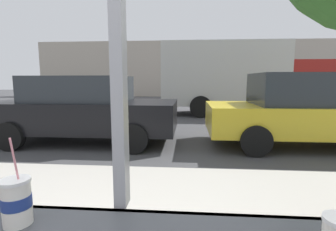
{
  "coord_description": "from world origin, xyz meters",
  "views": [
    {
      "loc": [
        0.27,
        -0.91,
        1.54
      ],
      "look_at": [
        0.0,
        2.52,
        1.05
      ],
      "focal_mm": 26.86,
      "sensor_mm": 36.0,
      "label": 1
    }
  ],
  "objects_px": {
    "parked_car_black": "(85,109)",
    "box_truck": "(238,77)",
    "soda_cup_right": "(17,201)",
    "parked_car_yellow": "(310,110)"
  },
  "relations": [
    {
      "from": "parked_car_yellow",
      "to": "soda_cup_right",
      "type": "bearing_deg",
      "value": -123.48
    },
    {
      "from": "soda_cup_right",
      "to": "parked_car_yellow",
      "type": "bearing_deg",
      "value": 56.52
    },
    {
      "from": "parked_car_black",
      "to": "box_truck",
      "type": "xyz_separation_m",
      "value": [
        4.71,
        5.45,
        0.85
      ]
    },
    {
      "from": "soda_cup_right",
      "to": "parked_car_yellow",
      "type": "xyz_separation_m",
      "value": [
        3.42,
        5.17,
        -0.24
      ]
    },
    {
      "from": "soda_cup_right",
      "to": "parked_car_black",
      "type": "distance_m",
      "value": 5.52
    },
    {
      "from": "soda_cup_right",
      "to": "parked_car_yellow",
      "type": "height_order",
      "value": "parked_car_yellow"
    },
    {
      "from": "soda_cup_right",
      "to": "box_truck",
      "type": "distance_m",
      "value": 11.0
    },
    {
      "from": "parked_car_yellow",
      "to": "box_truck",
      "type": "relative_size",
      "value": 0.67
    },
    {
      "from": "parked_car_yellow",
      "to": "box_truck",
      "type": "height_order",
      "value": "box_truck"
    },
    {
      "from": "box_truck",
      "to": "parked_car_black",
      "type": "bearing_deg",
      "value": -130.84
    }
  ]
}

